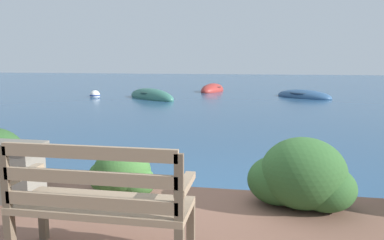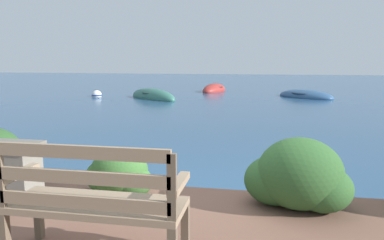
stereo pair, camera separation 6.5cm
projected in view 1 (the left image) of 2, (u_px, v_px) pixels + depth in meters
name	position (u px, v px, depth m)	size (l,w,h in m)	color
ground_plane	(201.00, 205.00, 4.44)	(80.00, 80.00, 0.00)	navy
park_bench	(99.00, 201.00, 2.70)	(1.32, 0.48, 0.93)	brown
hedge_clump_left	(122.00, 174.00, 4.14)	(0.80, 0.57, 0.54)	#38662D
hedge_clump_centre	(301.00, 177.00, 3.77)	(1.07, 0.77, 0.73)	#2D5628
rowboat_nearest	(151.00, 97.00, 16.53)	(3.01, 2.84, 0.78)	#336B5B
rowboat_mid	(304.00, 96.00, 17.07)	(2.91, 2.82, 0.60)	#2D517A
rowboat_far	(212.00, 90.00, 20.18)	(1.46, 2.60, 0.76)	#9E2D28
mooring_buoy	(95.00, 95.00, 17.29)	(0.50, 0.50, 0.45)	white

